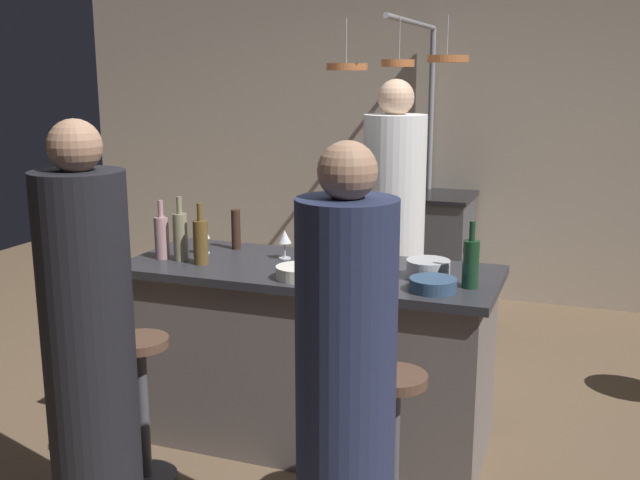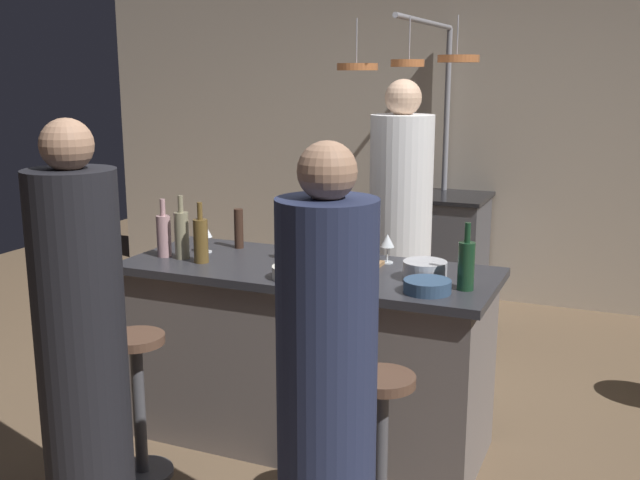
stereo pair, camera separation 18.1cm
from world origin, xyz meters
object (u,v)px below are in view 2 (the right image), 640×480
(bar_stool_right, at_px, (381,448))
(wine_bottle_amber, at_px, (201,240))
(wine_bottle_green, at_px, (466,264))
(mixing_bowl_blue, at_px, (427,286))
(cutting_board, at_px, (346,264))
(wine_bottle_rose, at_px, (164,235))
(guest_left, at_px, (82,347))
(wine_bottle_white, at_px, (182,234))
(stove_range, at_px, (434,250))
(mixing_bowl_ceramic, at_px, (295,272))
(chef, at_px, (400,240))
(bar_stool_left, at_px, (139,399))
(wine_glass_near_left_guest, at_px, (285,238))
(guest_right, at_px, (327,397))
(pepper_mill, at_px, (239,229))
(wine_glass_near_right_guest, at_px, (387,242))
(wine_glass_by_chef, at_px, (206,232))
(mixing_bowl_steel, at_px, (425,270))

(bar_stool_right, distance_m, wine_bottle_amber, 1.36)
(wine_bottle_green, relative_size, mixing_bowl_blue, 1.45)
(cutting_board, bearing_deg, wine_bottle_rose, -169.02)
(guest_left, relative_size, wine_bottle_white, 5.16)
(stove_range, relative_size, mixing_bowl_ceramic, 4.30)
(chef, height_order, bar_stool_left, chef)
(wine_bottle_white, xyz_separation_m, wine_glass_near_left_guest, (0.47, 0.20, -0.02))
(bar_stool_right, height_order, wine_bottle_green, wine_bottle_green)
(stove_range, height_order, mixing_bowl_blue, mixing_bowl_blue)
(mixing_bowl_ceramic, height_order, mixing_bowl_blue, mixing_bowl_ceramic)
(bar_stool_right, bearing_deg, guest_right, -99.78)
(bar_stool_left, xyz_separation_m, mixing_bowl_ceramic, (0.59, 0.41, 0.55))
(chef, bearing_deg, wine_glass_near_left_guest, -108.04)
(mixing_bowl_ceramic, bearing_deg, pepper_mill, 140.78)
(wine_glass_near_right_guest, bearing_deg, wine_bottle_rose, -163.82)
(wine_glass_by_chef, bearing_deg, stove_range, 75.78)
(wine_glass_near_left_guest, xyz_separation_m, mixing_bowl_steel, (0.75, -0.10, -0.06))
(chef, relative_size, wine_glass_near_left_guest, 12.17)
(guest_left, relative_size, wine_bottle_amber, 5.51)
(wine_bottle_rose, bearing_deg, mixing_bowl_steel, 4.29)
(cutting_board, relative_size, wine_glass_by_chef, 2.19)
(wine_bottle_rose, bearing_deg, stove_range, 73.59)
(wine_glass_near_right_guest, bearing_deg, pepper_mill, -179.99)
(wine_glass_near_right_guest, height_order, wine_glass_by_chef, same)
(stove_range, relative_size, wine_bottle_amber, 2.98)
(wine_bottle_white, distance_m, mixing_bowl_blue, 1.29)
(bar_stool_right, distance_m, wine_glass_by_chef, 1.51)
(guest_right, height_order, wine_bottle_rose, guest_right)
(wine_bottle_rose, relative_size, mixing_bowl_blue, 1.46)
(wine_bottle_rose, distance_m, wine_glass_by_chef, 0.22)
(guest_left, relative_size, mixing_bowl_steel, 8.32)
(bar_stool_left, relative_size, mixing_bowl_steel, 3.43)
(guest_left, xyz_separation_m, mixing_bowl_steel, (1.10, 1.00, 0.18))
(bar_stool_right, bearing_deg, mixing_bowl_blue, 82.60)
(cutting_board, height_order, mixing_bowl_blue, mixing_bowl_blue)
(cutting_board, bearing_deg, mixing_bowl_steel, -10.80)
(stove_range, relative_size, guest_right, 0.56)
(stove_range, relative_size, guest_left, 0.54)
(cutting_board, xyz_separation_m, wine_glass_by_chef, (-0.77, -0.02, 0.10))
(guest_right, height_order, mixing_bowl_steel, guest_right)
(chef, distance_m, wine_bottle_rose, 1.47)
(wine_glass_near_left_guest, xyz_separation_m, mixing_bowl_blue, (0.81, -0.30, -0.08))
(guest_right, bearing_deg, wine_bottle_rose, 144.29)
(chef, height_order, wine_bottle_amber, chef)
(stove_range, distance_m, mixing_bowl_steel, 2.56)
(guest_right, distance_m, wine_glass_near_left_guest, 1.34)
(wine_bottle_rose, distance_m, mixing_bowl_blue, 1.40)
(wine_glass_near_right_guest, bearing_deg, wine_bottle_green, -34.17)
(guest_left, xyz_separation_m, pepper_mill, (0.03, 1.22, 0.24))
(wine_bottle_rose, height_order, wine_glass_near_left_guest, wine_bottle_rose)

